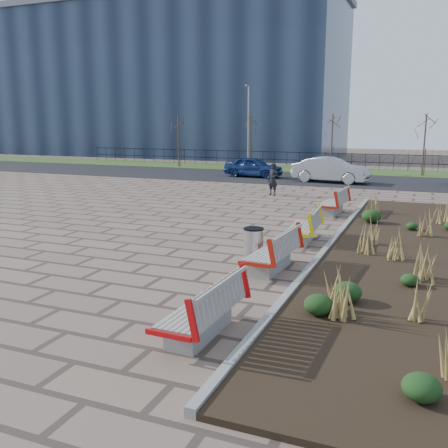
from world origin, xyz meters
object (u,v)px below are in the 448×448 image
at_px(bench_b, 270,251).
at_px(bench_c, 302,225).
at_px(litter_bin, 253,244).
at_px(bench_d, 332,201).
at_px(car_blue, 253,167).
at_px(car_silver, 331,170).
at_px(bench_a, 199,307).
at_px(pedestrian, 273,179).
at_px(lamp_west, 248,128).

bearing_deg(bench_b, bench_c, 93.58).
xyz_separation_m(bench_c, litter_bin, (-0.69, -2.46, -0.08)).
bearing_deg(bench_c, bench_d, 86.00).
bearing_deg(litter_bin, car_blue, 108.98).
bearing_deg(bench_d, car_silver, 104.35).
distance_m(bench_a, litter_bin, 4.83).
distance_m(pedestrian, car_blue, 8.06).
height_order(pedestrian, car_silver, pedestrian).
bearing_deg(car_blue, bench_d, -142.37).
distance_m(bench_c, bench_d, 4.94).
bearing_deg(bench_d, lamp_west, 123.66).
bearing_deg(lamp_west, litter_bin, -70.10).
relative_size(bench_c, litter_bin, 2.52).
xyz_separation_m(bench_a, pedestrian, (-3.61, 16.19, 0.28)).
bearing_deg(pedestrian, bench_b, -51.17).
relative_size(bench_b, bench_d, 1.00).
relative_size(bench_a, bench_d, 1.00).
relative_size(litter_bin, lamp_west, 0.14).
relative_size(bench_c, car_silver, 0.47).
xyz_separation_m(bench_a, car_silver, (-1.94, 22.42, 0.25)).
relative_size(bench_d, car_blue, 0.55).
bearing_deg(bench_a, lamp_west, 109.85).
distance_m(car_blue, lamp_west, 5.26).
relative_size(bench_c, bench_d, 1.00).
bearing_deg(litter_bin, bench_b, -47.40).
distance_m(bench_c, litter_bin, 2.56).
bearing_deg(bench_c, pedestrian, 107.98).
bearing_deg(bench_d, litter_bin, -91.67).
bearing_deg(lamp_west, pedestrian, -65.00).
xyz_separation_m(bench_d, litter_bin, (-0.69, -7.40, -0.08)).
relative_size(bench_b, pedestrian, 1.35).
bearing_deg(bench_c, bench_b, -94.00).
distance_m(bench_a, bench_d, 12.18).
bearing_deg(bench_b, bench_d, 93.58).
bearing_deg(bench_c, car_silver, 93.28).
xyz_separation_m(litter_bin, car_blue, (-6.42, 18.67, 0.25)).
height_order(pedestrian, car_blue, pedestrian).
bearing_deg(bench_c, lamp_west, 109.70).
bearing_deg(bench_d, car_blue, 125.86).
relative_size(bench_c, lamp_west, 0.35).
xyz_separation_m(bench_d, pedestrian, (-3.61, 4.01, 0.28)).
relative_size(bench_a, pedestrian, 1.35).
distance_m(bench_b, bench_c, 3.21).
height_order(car_blue, car_silver, car_silver).
xyz_separation_m(bench_c, pedestrian, (-3.61, 8.95, 0.28)).
bearing_deg(litter_bin, bench_d, 84.71).
bearing_deg(car_blue, bench_a, -157.75).
bearing_deg(bench_b, bench_a, -86.42).
xyz_separation_m(bench_d, car_blue, (-7.11, 11.27, 0.17)).
xyz_separation_m(bench_c, bench_d, (0.00, 4.94, 0.00)).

